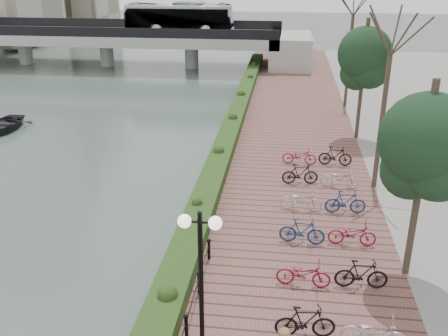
# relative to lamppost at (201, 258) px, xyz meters

# --- Properties ---
(river_water) EXTENTS (30.00, 130.00, 0.02)m
(river_water) POSITION_rel_lamppost_xyz_m (-17.01, 20.94, -3.70)
(river_water) COLOR #46584F
(river_water) RESTS_ON ground
(promenade) EXTENTS (8.00, 75.00, 0.50)m
(promenade) POSITION_rel_lamppost_xyz_m (1.99, 13.44, -3.46)
(promenade) COLOR brown
(promenade) RESTS_ON ground
(hedge) EXTENTS (1.10, 56.00, 0.60)m
(hedge) POSITION_rel_lamppost_xyz_m (-1.41, 15.94, -2.91)
(hedge) COLOR #1D3714
(hedge) RESTS_ON promenade
(lamppost) EXTENTS (1.02, 0.32, 4.41)m
(lamppost) POSITION_rel_lamppost_xyz_m (0.00, 0.00, 0.00)
(lamppost) COLOR black
(lamppost) RESTS_ON promenade
(bicycle_parking) EXTENTS (2.40, 17.32, 1.00)m
(bicycle_parking) POSITION_rel_lamppost_xyz_m (3.48, 6.47, -2.74)
(bicycle_parking) COLOR #AEB0B3
(bicycle_parking) RESTS_ON promenade
(street_trees) EXTENTS (3.20, 37.12, 6.80)m
(street_trees) POSITION_rel_lamppost_xyz_m (5.99, 8.62, -0.03)
(street_trees) COLOR #352B1F
(street_trees) RESTS_ON promenade
(bridge) EXTENTS (36.00, 10.77, 6.50)m
(bridge) POSITION_rel_lamppost_xyz_m (-15.38, 40.94, -0.34)
(bridge) COLOR gray
(bridge) RESTS_ON ground
(boat) EXTENTS (2.91, 4.00, 0.81)m
(boat) POSITION_rel_lamppost_xyz_m (-16.22, 18.89, -3.29)
(boat) COLOR black
(boat) RESTS_ON river_water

